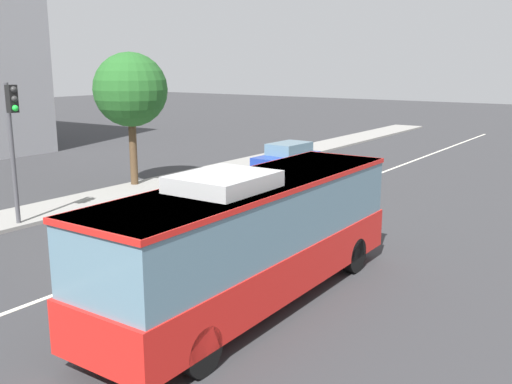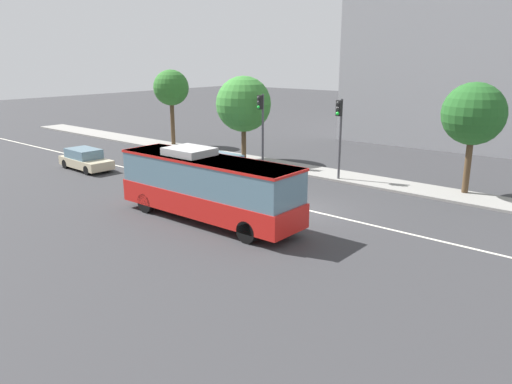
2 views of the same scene
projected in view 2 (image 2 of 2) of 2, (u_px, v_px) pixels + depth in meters
The scene contains 12 objects.
ground_plane at pixel (304, 209), 25.98m from camera, with size 160.00×160.00×0.00m, color #333335.
sidewalk_kerb at pixel (371, 181), 31.50m from camera, with size 80.00×2.69×0.14m, color gray.
lane_centre_line at pixel (304, 209), 25.98m from camera, with size 76.00×0.16×0.01m, color silver.
transit_bus at pixel (207, 185), 23.76m from camera, with size 10.03×2.63×3.46m.
sedan_beige at pixel (85, 159), 34.89m from camera, with size 4.57×1.98×1.46m.
sedan_blue_ahead at pixel (220, 165), 33.13m from camera, with size 4.56×1.97×1.46m.
traffic_light_near_corner at pixel (339, 126), 30.93m from camera, with size 0.32×0.62×5.20m.
traffic_light_mid_block at pixel (261, 118), 34.77m from camera, with size 0.34×0.62×5.20m.
street_tree_kerbside_left at pixel (244, 104), 36.85m from camera, with size 4.11×4.11×6.36m.
street_tree_kerbside_centre at pixel (474, 114), 27.48m from camera, with size 3.48×3.48×6.40m.
street_tree_kerbside_right at pixel (171, 88), 43.09m from camera, with size 3.08×3.08×6.64m.
office_block_background at pixel (489, 48), 45.85m from camera, with size 21.79×18.23×17.00m.
Camera 2 is at (14.08, -20.58, 7.76)m, focal length 34.84 mm.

